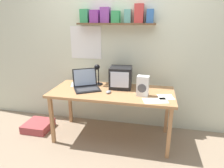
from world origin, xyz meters
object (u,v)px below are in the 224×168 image
Objects in this scene: desk_lamp at (98,72)px; floor_cushion at (38,126)px; printed_handout at (166,97)px; computer_mouse at (109,92)px; crt_monitor at (121,77)px; juice_glass at (142,86)px; space_heater at (143,86)px; laptop at (86,84)px; loose_paper_near_laptop at (155,101)px; open_notebook at (79,84)px; corner_desk at (112,95)px.

desk_lamp is 0.81× the size of floor_cushion.
computer_mouse is at bearing -179.42° from printed_handout.
juice_glass is at bearing -11.62° from crt_monitor.
floor_cushion is (-1.91, 0.05, -0.67)m from printed_handout.
space_heater is (0.02, -0.22, 0.07)m from juice_glass.
laptop is 0.37m from computer_mouse.
desk_lamp is 2.83× the size of computer_mouse.
loose_paper_near_laptop is at bearing -44.96° from laptop.
loose_paper_near_laptop is (0.17, -0.14, -0.13)m from space_heater.
desk_lamp reaches higher than printed_handout.
loose_paper_near_laptop is (0.85, -0.44, -0.19)m from desk_lamp.
laptop is 1.10m from printed_handout.
juice_glass is 0.23m from space_heater.
crt_monitor is 0.71× the size of laptop.
printed_handout is (0.31, -0.21, -0.06)m from juice_glass.
computer_mouse is at bearing -173.24° from space_heater.
juice_glass is 0.34× the size of floor_cushion.
laptop is 1.41× the size of desk_lamp.
printed_handout is at bearing -11.63° from open_notebook.
corner_desk is at bearing -32.99° from laptop.
desk_lamp reaches higher than open_notebook.
printed_handout is at bearing 0.58° from computer_mouse.
crt_monitor is at bearing 148.57° from space_heater.
juice_glass is at bearing -3.24° from open_notebook.
space_heater is (0.80, -0.11, 0.06)m from laptop.
open_notebook is 0.73× the size of floor_cushion.
open_notebook is (-0.52, 0.27, -0.01)m from computer_mouse.
laptop is 1.72× the size of space_heater.
desk_lamp is at bearing 128.32° from computer_mouse.
juice_glass is 0.41× the size of loose_paper_near_laptop.
desk_lamp is at bearing 152.71° from loose_paper_near_laptop.
corner_desk is at bearing 158.29° from loose_paper_near_laptop.
laptop is at bearing 165.43° from loose_paper_near_laptop.
open_notebook is 0.96m from floor_cushion.
corner_desk is 12.55× the size of juice_glass.
space_heater is 1.01m from open_notebook.
juice_glass is at bearing 5.71° from floor_cushion.
laptop is 0.79m from juice_glass.
computer_mouse is at bearing 166.86° from loose_paper_near_laptop.
space_heater reaches higher than juice_glass.
computer_mouse is (-0.43, -0.21, -0.04)m from juice_glass.
space_heater is at bearing -15.56° from open_notebook.
loose_paper_near_laptop is at bearing -33.48° from space_heater.
laptop reaches higher than loose_paper_near_laptop.
space_heater is (0.33, -0.26, -0.02)m from crt_monitor.
computer_mouse is 0.35× the size of loose_paper_near_laptop.
corner_desk is 3.72× the size of laptop.
crt_monitor reaches higher than corner_desk.
corner_desk is at bearing -31.41° from desk_lamp.
corner_desk is 0.40m from laptop.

